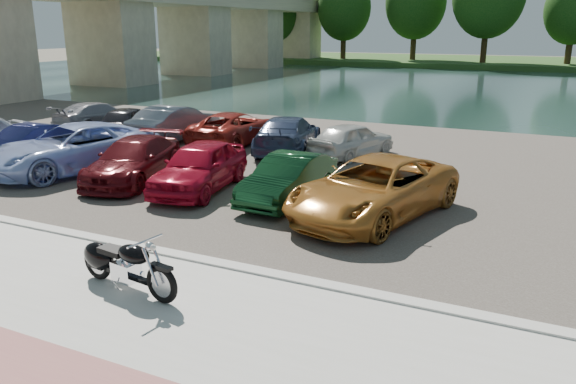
% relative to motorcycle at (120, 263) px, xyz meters
% --- Properties ---
extents(ground, '(200.00, 200.00, 0.00)m').
position_rel_motorcycle_xyz_m(ground, '(1.20, -0.39, -0.56)').
color(ground, '#595447').
rests_on(ground, ground).
extents(promenade, '(60.00, 6.00, 0.10)m').
position_rel_motorcycle_xyz_m(promenade, '(1.20, -1.39, -0.51)').
color(promenade, beige).
rests_on(promenade, ground).
extents(kerb, '(60.00, 0.30, 0.14)m').
position_rel_motorcycle_xyz_m(kerb, '(1.20, 1.61, -0.49)').
color(kerb, beige).
rests_on(kerb, ground).
extents(parking_lot, '(60.00, 18.00, 0.04)m').
position_rel_motorcycle_xyz_m(parking_lot, '(1.20, 10.61, -0.54)').
color(parking_lot, '#433D36').
rests_on(parking_lot, ground).
extents(river, '(120.00, 40.00, 0.00)m').
position_rel_motorcycle_xyz_m(river, '(1.20, 39.61, -0.56)').
color(river, '#1A302C').
rests_on(river, ground).
extents(far_bank, '(120.00, 24.00, 0.60)m').
position_rel_motorcycle_xyz_m(far_bank, '(1.20, 71.61, -0.26)').
color(far_bank, '#284719').
rests_on(far_bank, ground).
extents(bridge, '(7.00, 56.00, 8.55)m').
position_rel_motorcycle_xyz_m(bridge, '(-26.80, 40.64, 4.96)').
color(bridge, tan).
rests_on(bridge, ground).
extents(far_trees, '(70.25, 10.68, 12.52)m').
position_rel_motorcycle_xyz_m(far_trees, '(5.56, 65.41, 6.93)').
color(far_trees, '#342612').
rests_on(far_trees, far_bank).
extents(motorcycle, '(2.32, 0.78, 1.05)m').
position_rel_motorcycle_xyz_m(motorcycle, '(0.00, 0.00, 0.00)').
color(motorcycle, black).
rests_on(motorcycle, promenade).
extents(car_1, '(1.40, 3.76, 1.23)m').
position_rel_motorcycle_xyz_m(car_1, '(-9.96, 6.54, 0.09)').
color(car_1, '#171A48').
rests_on(car_1, parking_lot).
extents(car_2, '(4.08, 5.96, 1.51)m').
position_rel_motorcycle_xyz_m(car_2, '(-7.28, 6.11, 0.24)').
color(car_2, '#A0B4E9').
rests_on(car_2, parking_lot).
extents(car_3, '(2.80, 4.69, 1.27)m').
position_rel_motorcycle_xyz_m(car_3, '(-4.75, 6.00, 0.11)').
color(car_3, '#4F0B10').
rests_on(car_3, parking_lot).
extents(car_4, '(2.26, 4.30, 1.40)m').
position_rel_motorcycle_xyz_m(car_4, '(-2.36, 5.98, 0.18)').
color(car_4, '#A30A22').
rests_on(car_4, parking_lot).
extents(car_5, '(1.42, 3.78, 1.23)m').
position_rel_motorcycle_xyz_m(car_5, '(0.38, 6.13, 0.09)').
color(car_5, '#0E361A').
rests_on(car_5, parking_lot).
extents(car_6, '(3.64, 5.61, 1.44)m').
position_rel_motorcycle_xyz_m(car_6, '(2.81, 5.84, 0.20)').
color(car_6, '#B57329').
rests_on(car_6, parking_lot).
extents(car_7, '(2.21, 4.42, 1.23)m').
position_rel_motorcycle_xyz_m(car_7, '(-12.39, 12.54, 0.10)').
color(car_7, gray).
rests_on(car_7, parking_lot).
extents(car_8, '(2.59, 4.11, 1.31)m').
position_rel_motorcycle_xyz_m(car_8, '(-9.84, 11.69, 0.13)').
color(car_8, black).
rests_on(car_8, parking_lot).
extents(car_9, '(1.65, 4.47, 1.46)m').
position_rel_motorcycle_xyz_m(car_9, '(-7.41, 11.73, 0.21)').
color(car_9, slate).
rests_on(car_9, parking_lot).
extents(car_10, '(2.16, 4.60, 1.27)m').
position_rel_motorcycle_xyz_m(car_10, '(-4.96, 12.27, 0.12)').
color(car_10, maroon).
rests_on(car_10, parking_lot).
extents(car_11, '(2.90, 4.99, 1.36)m').
position_rel_motorcycle_xyz_m(car_11, '(-2.29, 11.67, 0.16)').
color(car_11, navy).
rests_on(car_11, parking_lot).
extents(car_12, '(2.56, 3.99, 1.26)m').
position_rel_motorcycle_xyz_m(car_12, '(0.11, 11.96, 0.11)').
color(car_12, silver).
rests_on(car_12, parking_lot).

